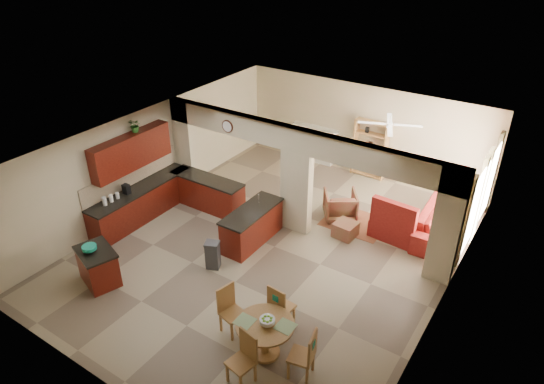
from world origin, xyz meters
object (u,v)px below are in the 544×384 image
Objects in this scene: dining_table at (265,334)px; armchair at (340,205)px; sofa at (445,221)px; kitchen_island at (98,266)px.

dining_table is 5.09m from armchair.
dining_table is at bearing 161.93° from sofa.
armchair reaches higher than dining_table.
dining_table is at bearing 66.17° from armchair.
armchair is at bearing 100.87° from dining_table.
dining_table is at bearing 23.18° from kitchen_island.
sofa is at bearing 74.45° from dining_table.
sofa is (5.82, 6.09, -0.03)m from kitchen_island.
kitchen_island is 4.22m from dining_table.
kitchen_island reaches higher than sofa.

